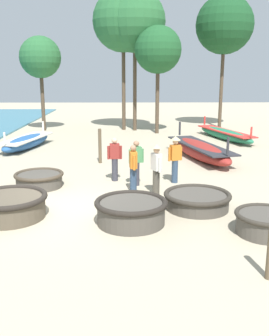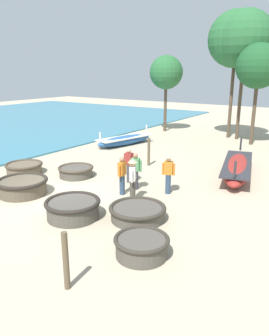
% 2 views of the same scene
% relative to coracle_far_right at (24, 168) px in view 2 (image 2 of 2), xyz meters
% --- Properties ---
extents(ground_plane, '(80.00, 80.00, 0.00)m').
position_rel_coracle_far_right_xyz_m(ground_plane, '(3.57, -1.21, -0.28)').
color(ground_plane, tan).
extents(coracle_far_right, '(1.79, 1.79, 0.52)m').
position_rel_coracle_far_right_xyz_m(coracle_far_right, '(0.00, 0.00, 0.00)').
color(coracle_far_right, brown).
rests_on(coracle_far_right, ground).
extents(coracle_far_left, '(1.52, 1.52, 0.55)m').
position_rel_coracle_far_right_xyz_m(coracle_far_left, '(8.85, -3.05, 0.02)').
color(coracle_far_left, '#4C473F').
rests_on(coracle_far_left, ground).
extents(coracle_weathered, '(1.94, 1.94, 0.49)m').
position_rel_coracle_far_right_xyz_m(coracle_weathered, '(7.50, -1.22, -0.02)').
color(coracle_weathered, '#4C473F').
rests_on(coracle_weathered, ground).
extents(coracle_center, '(1.67, 1.67, 0.50)m').
position_rel_coracle_far_right_xyz_m(coracle_center, '(2.46, 1.05, -0.01)').
color(coracle_center, '#4C473F').
rests_on(coracle_center, ground).
extents(coracle_front_left, '(1.90, 1.90, 0.64)m').
position_rel_coracle_far_right_xyz_m(coracle_front_left, '(5.59, -2.33, 0.06)').
color(coracle_front_left, '#4C473F').
rests_on(coracle_front_left, ground).
extents(coracle_upturned, '(2.05, 2.05, 0.64)m').
position_rel_coracle_far_right_xyz_m(coracle_upturned, '(2.31, -1.86, 0.07)').
color(coracle_upturned, brown).
rests_on(coracle_upturned, ground).
extents(long_boat_ochre_hull, '(2.08, 4.71, 1.14)m').
position_rel_coracle_far_right_xyz_m(long_boat_ochre_hull, '(0.24, 8.06, 0.05)').
color(long_boat_ochre_hull, '#285693').
rests_on(long_boat_ochre_hull, ground).
extents(long_boat_red_hull, '(2.53, 5.62, 1.37)m').
position_rel_coracle_far_right_xyz_m(long_boat_red_hull, '(8.73, 5.46, 0.11)').
color(long_boat_red_hull, maroon).
rests_on(long_boat_red_hull, ground).
extents(fisherman_standing_left, '(0.26, 0.53, 1.57)m').
position_rel_coracle_far_right_xyz_m(fisherman_standing_left, '(5.67, 0.39, 0.55)').
color(fisherman_standing_left, '#2D425B').
rests_on(fisherman_standing_left, ground).
extents(fisherman_with_hat, '(0.51, 0.30, 1.57)m').
position_rel_coracle_far_right_xyz_m(fisherman_with_hat, '(5.78, 1.20, 0.55)').
color(fisherman_with_hat, '#383842').
rests_on(fisherman_with_hat, ground).
extents(fisherman_hauling, '(0.53, 0.25, 1.57)m').
position_rel_coracle_far_right_xyz_m(fisherman_hauling, '(5.02, 1.80, 0.55)').
color(fisherman_hauling, '#383842').
rests_on(fisherman_hauling, ground).
extents(fisherman_by_coracle, '(0.36, 0.48, 1.67)m').
position_rel_coracle_far_right_xyz_m(fisherman_by_coracle, '(6.40, 0.08, 0.67)').
color(fisherman_by_coracle, '#4C473D').
rests_on(fisherman_by_coracle, ground).
extents(fisherman_crouching, '(0.50, 0.36, 1.67)m').
position_rel_coracle_far_right_xyz_m(fisherman_crouching, '(7.15, 1.53, 0.67)').
color(fisherman_crouching, '#2D425B').
rests_on(fisherman_crouching, ground).
extents(mooring_post_mid_beach, '(0.14, 0.14, 1.49)m').
position_rel_coracle_far_right_xyz_m(mooring_post_mid_beach, '(4.28, 4.65, 0.46)').
color(mooring_post_mid_beach, brown).
rests_on(mooring_post_mid_beach, ground).
extents(mooring_post_inland, '(0.14, 0.14, 1.42)m').
position_rel_coracle_far_right_xyz_m(mooring_post_inland, '(8.20, -5.17, 0.43)').
color(mooring_post_inland, brown).
rests_on(mooring_post_inland, ground).
extents(tree_right_mid, '(3.91, 3.91, 8.90)m').
position_rel_coracle_far_right_xyz_m(tree_right_mid, '(5.90, 14.36, 6.64)').
color(tree_right_mid, '#4C3D2D').
rests_on(tree_right_mid, ground).
extents(tree_tall_back, '(3.94, 3.94, 8.97)m').
position_rel_coracle_far_right_xyz_m(tree_tall_back, '(5.16, 14.65, 6.70)').
color(tree_tall_back, '#4C3D2D').
rests_on(tree_tall_back, ground).
extents(tree_leftmost, '(2.67, 2.67, 6.08)m').
position_rel_coracle_far_right_xyz_m(tree_leftmost, '(-0.20, 14.38, 4.43)').
color(tree_leftmost, '#4C3D2D').
rests_on(tree_leftmost, ground).
extents(tree_rightmost, '(2.90, 2.90, 6.60)m').
position_rel_coracle_far_right_xyz_m(tree_rightmost, '(7.30, 13.07, 4.84)').
color(tree_rightmost, '#4C3D2D').
rests_on(tree_rightmost, ground).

